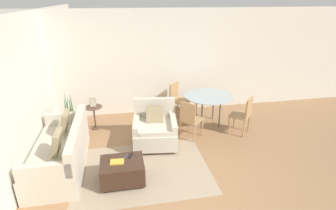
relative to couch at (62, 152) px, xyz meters
name	(u,v)px	position (x,y,z in m)	size (l,w,h in m)	color
ground_plane	(189,188)	(2.19, -1.05, -0.31)	(20.00, 20.00, 0.00)	#936B47
wall_back	(158,63)	(2.19, 2.33, 1.07)	(12.00, 0.06, 2.75)	silver
wall_left	(25,93)	(-0.56, 0.45, 1.07)	(0.06, 12.00, 2.75)	silver
area_rug	(143,170)	(1.47, -0.39, -0.30)	(2.46, 1.85, 0.01)	gray
couch	(62,152)	(0.00, 0.00, 0.00)	(0.88, 2.01, 0.93)	beige
armchair	(155,129)	(1.84, 0.52, 0.05)	(1.01, 1.01, 0.94)	beige
ottoman	(122,171)	(1.10, -0.65, -0.09)	(0.74, 0.58, 0.40)	#382319
book_stack	(117,162)	(1.02, -0.65, 0.10)	(0.24, 0.18, 0.02)	gold
tv_remote_primary	(126,157)	(1.17, -0.50, 0.09)	(0.09, 0.14, 0.01)	#333338
tv_remote_secondary	(131,156)	(1.26, -0.49, 0.09)	(0.10, 0.17, 0.01)	black
potted_plant	(71,121)	(-0.07, 1.58, -0.08)	(0.39, 0.39, 1.02)	maroon
side_table	(94,113)	(0.50, 1.51, 0.09)	(0.40, 0.40, 0.57)	#4C3828
picture_frame	(93,103)	(0.50, 1.51, 0.37)	(0.15, 0.07, 0.21)	#8C6647
dining_table	(208,98)	(3.28, 1.25, 0.37)	(1.19, 1.19, 0.76)	#99A8AD
dining_chair_near_left	(190,118)	(2.64, 0.60, 0.21)	(0.59, 0.59, 0.90)	tan
dining_chair_near_right	(244,113)	(3.93, 0.60, 0.21)	(0.59, 0.59, 0.90)	tan
dining_chair_far_left	(177,97)	(2.64, 1.89, 0.21)	(0.59, 0.59, 0.90)	tan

